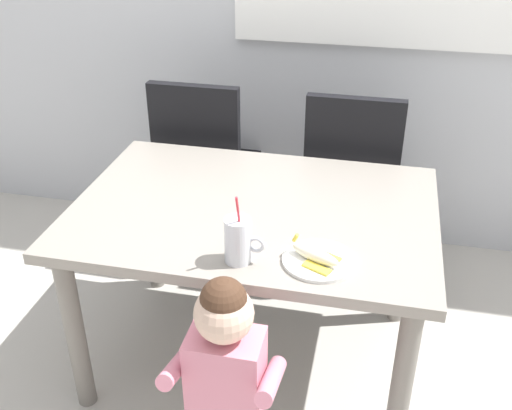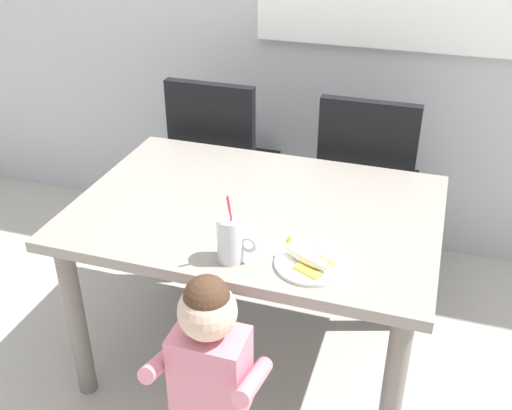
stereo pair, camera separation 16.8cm
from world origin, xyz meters
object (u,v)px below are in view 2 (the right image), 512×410
object	(u,v)px
peeled_banana	(308,258)
snack_plate	(311,264)
toddler_standing	(210,364)
dining_chair_left	(221,158)
milk_cup	(231,242)
dining_table	(256,229)
dining_chair_right	(367,180)

from	to	relation	value
peeled_banana	snack_plate	bearing A→B (deg)	49.81
toddler_standing	peeled_banana	world-z (taller)	toddler_standing
peeled_banana	dining_chair_left	bearing A→B (deg)	123.79
dining_chair_left	milk_cup	bearing A→B (deg)	112.72
snack_plate	peeled_banana	distance (m)	0.03
dining_table	milk_cup	distance (m)	0.38
dining_table	milk_cup	xyz separation A→B (m)	(0.03, -0.34, 0.17)
dining_table	peeled_banana	world-z (taller)	peeled_banana
dining_table	toddler_standing	xyz separation A→B (m)	(0.05, -0.60, -0.10)
dining_chair_left	toddler_standing	distance (m)	1.38
dining_chair_left	peeled_banana	world-z (taller)	dining_chair_left
dining_table	dining_chair_left	world-z (taller)	dining_chair_left
dining_chair_left	snack_plate	size ratio (longest dim) A/B	4.17
peeled_banana	dining_chair_right	bearing A→B (deg)	87.48
dining_chair_right	peeled_banana	distance (m)	1.02
dining_chair_left	dining_chair_right	xyz separation A→B (m)	(0.72, -0.01, 0.00)
dining_chair_right	snack_plate	size ratio (longest dim) A/B	4.17
toddler_standing	milk_cup	world-z (taller)	milk_cup
milk_cup	peeled_banana	distance (m)	0.24
dining_chair_left	peeled_banana	distance (m)	1.23
dining_chair_right	toddler_standing	world-z (taller)	dining_chair_right
toddler_standing	snack_plate	bearing A→B (deg)	53.72
snack_plate	toddler_standing	bearing A→B (deg)	-126.28
dining_chair_right	peeled_banana	size ratio (longest dim) A/B	5.58
toddler_standing	milk_cup	xyz separation A→B (m)	(-0.02, 0.26, 0.26)
dining_table	peeled_banana	xyz separation A→B (m)	(0.27, -0.31, 0.13)
dining_chair_right	snack_plate	xyz separation A→B (m)	(-0.03, -0.99, 0.19)
toddler_standing	snack_plate	distance (m)	0.43
dining_table	milk_cup	size ratio (longest dim) A/B	5.25
toddler_standing	dining_chair_left	bearing A→B (deg)	109.42
dining_table	milk_cup	world-z (taller)	milk_cup
toddler_standing	peeled_banana	distance (m)	0.43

